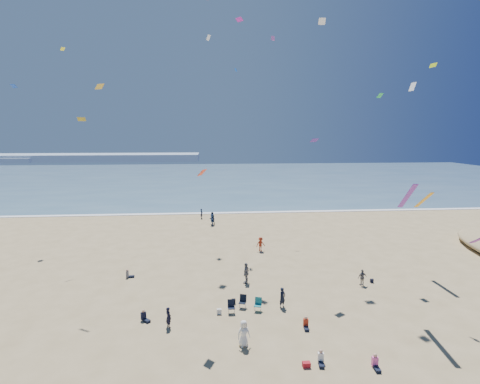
{
  "coord_description": "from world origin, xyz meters",
  "views": [
    {
      "loc": [
        -0.03,
        -16.32,
        13.29
      ],
      "look_at": [
        2.0,
        8.0,
        9.43
      ],
      "focal_mm": 28.0,
      "sensor_mm": 36.0,
      "label": 1
    }
  ],
  "objects": [
    {
      "name": "white_tote",
      "position": [
        0.59,
        9.7,
        0.2
      ],
      "size": [
        0.35,
        0.2,
        0.4
      ],
      "primitive_type": "cube",
      "color": "silver",
      "rests_on": "ground"
    },
    {
      "name": "navy_bag",
      "position": [
        14.42,
        14.48,
        0.17
      ],
      "size": [
        0.28,
        0.18,
        0.34
      ],
      "primitive_type": "cube",
      "color": "black",
      "rests_on": "ground"
    },
    {
      "name": "black_backpack",
      "position": [
        1.77,
        11.32,
        0.19
      ],
      "size": [
        0.3,
        0.22,
        0.38
      ],
      "primitive_type": "cube",
      "color": "black",
      "rests_on": "ground"
    },
    {
      "name": "surf_line",
      "position": [
        0.0,
        45.0,
        0.04
      ],
      "size": [
        220.0,
        1.2,
        0.08
      ],
      "primitive_type": "cube",
      "color": "white",
      "rests_on": "ground"
    },
    {
      "name": "kites_aloft",
      "position": [
        10.12,
        14.85,
        14.18
      ],
      "size": [
        42.5,
        38.69,
        29.15
      ],
      "color": "gold",
      "rests_on": "ground"
    },
    {
      "name": "ocean",
      "position": [
        0.0,
        95.0,
        0.03
      ],
      "size": [
        220.0,
        100.0,
        0.06
      ],
      "primitive_type": "cube",
      "color": "#476B84",
      "rests_on": "ground"
    },
    {
      "name": "seated_group",
      "position": [
        1.92,
        7.97,
        0.42
      ],
      "size": [
        17.76,
        15.61,
        0.84
      ],
      "color": "white",
      "rests_on": "ground"
    },
    {
      "name": "headland_far",
      "position": [
        -60.0,
        170.0,
        1.6
      ],
      "size": [
        110.0,
        20.0,
        3.2
      ],
      "primitive_type": "cube",
      "color": "#7A8EA8",
      "rests_on": "ground"
    },
    {
      "name": "cooler",
      "position": [
        5.4,
        2.93,
        0.15
      ],
      "size": [
        0.45,
        0.3,
        0.3
      ],
      "primitive_type": "cube",
      "color": "#A81822",
      "rests_on": "ground"
    },
    {
      "name": "standing_flyers",
      "position": [
        4.54,
        15.6,
        0.86
      ],
      "size": [
        36.47,
        51.86,
        1.89
      ],
      "color": "white",
      "rests_on": "ground"
    },
    {
      "name": "chair_cluster",
      "position": [
        2.47,
        10.06,
        0.5
      ],
      "size": [
        2.69,
        1.49,
        1.0
      ],
      "color": "black",
      "rests_on": "ground"
    }
  ]
}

